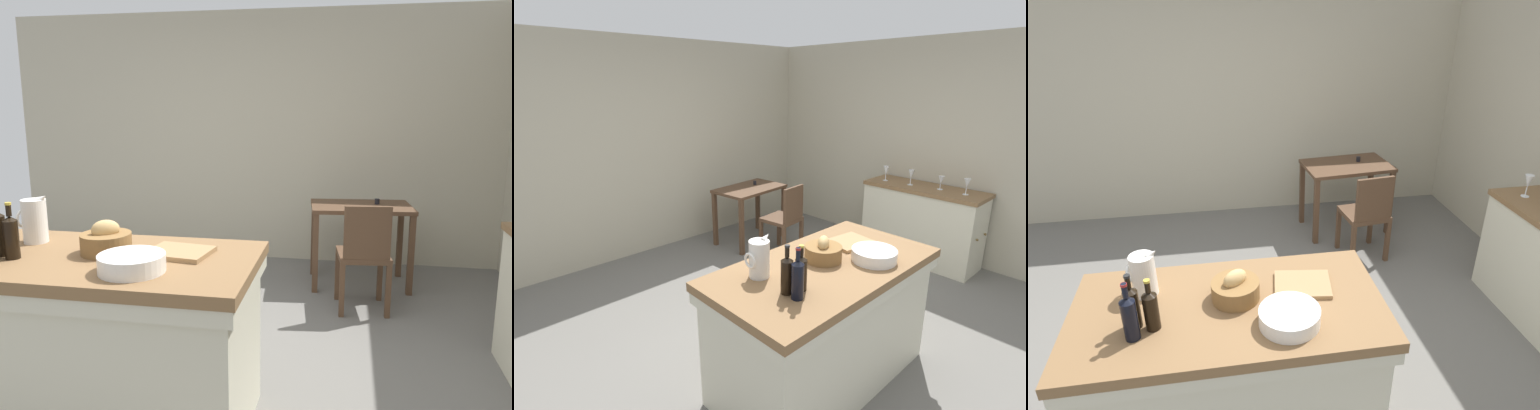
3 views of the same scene
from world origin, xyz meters
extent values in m
plane|color=#66635E|center=(0.00, 0.00, 0.00)|extent=(6.76, 6.76, 0.00)
cube|color=#B2AA93|center=(0.00, 2.60, 1.30)|extent=(5.32, 0.12, 2.60)
cube|color=brown|center=(-0.22, -0.49, 0.89)|extent=(1.63, 0.84, 0.06)
cube|color=beige|center=(-0.22, -0.49, 0.82)|extent=(1.61, 0.82, 0.08)
cube|color=beige|center=(-0.22, -0.49, 0.43)|extent=(1.55, 0.76, 0.86)
cube|color=#513826|center=(1.14, 1.87, 0.74)|extent=(0.95, 0.65, 0.04)
cube|color=#513826|center=(0.75, 1.59, 0.36)|extent=(0.05, 0.05, 0.72)
cube|color=#513826|center=(1.58, 1.67, 0.36)|extent=(0.05, 0.05, 0.72)
cube|color=#513826|center=(0.70, 2.07, 0.36)|extent=(0.05, 0.05, 0.72)
cube|color=#513826|center=(1.53, 2.16, 0.36)|extent=(0.05, 0.05, 0.72)
cylinder|color=black|center=(1.28, 1.94, 0.78)|extent=(0.04, 0.04, 0.05)
cube|color=#513826|center=(1.15, 1.29, 0.46)|extent=(0.45, 0.45, 0.04)
cube|color=#513826|center=(1.17, 1.11, 0.69)|extent=(0.36, 0.08, 0.42)
cube|color=#513826|center=(1.31, 1.49, 0.22)|extent=(0.04, 0.04, 0.43)
cube|color=#513826|center=(0.95, 1.45, 0.22)|extent=(0.04, 0.04, 0.43)
cube|color=#513826|center=(1.35, 1.14, 0.22)|extent=(0.04, 0.04, 0.43)
cube|color=#513826|center=(0.99, 1.09, 0.22)|extent=(0.04, 0.04, 0.43)
cylinder|color=silver|center=(-0.66, -0.31, 1.04)|extent=(0.13, 0.13, 0.24)
cone|color=silver|center=(-0.60, -0.31, 1.17)|extent=(0.07, 0.04, 0.06)
torus|color=silver|center=(-0.74, -0.31, 1.05)|extent=(0.02, 0.10, 0.10)
cylinder|color=silver|center=(0.06, -0.68, 0.96)|extent=(0.31, 0.31, 0.08)
cylinder|color=brown|center=(-0.18, -0.44, 0.97)|extent=(0.26, 0.26, 0.10)
ellipsoid|color=tan|center=(-0.18, -0.44, 1.04)|extent=(0.16, 0.14, 0.10)
cube|color=#99754C|center=(0.19, -0.39, 0.93)|extent=(0.34, 0.29, 0.02)
cylinder|color=black|center=(-0.59, -0.60, 1.01)|extent=(0.07, 0.07, 0.19)
cone|color=black|center=(-0.59, -0.60, 1.12)|extent=(0.07, 0.07, 0.02)
cylinder|color=black|center=(-0.59, -0.60, 1.16)|extent=(0.03, 0.03, 0.07)
cylinder|color=#B29933|center=(-0.59, -0.60, 1.19)|extent=(0.03, 0.03, 0.01)
camera|label=1|loc=(1.01, -2.71, 1.66)|focal=35.22mm
camera|label=2|loc=(-2.15, -1.98, 2.08)|focal=27.74mm
camera|label=3|loc=(-0.25, -2.37, 2.39)|focal=31.15mm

